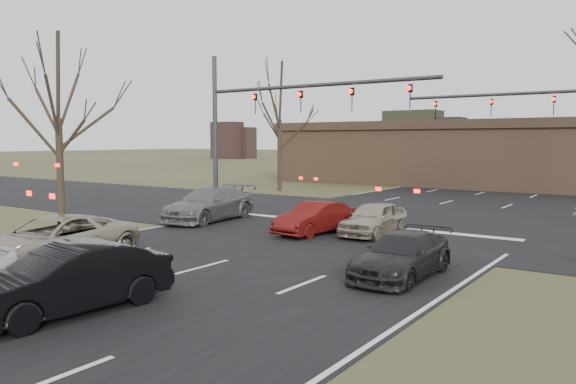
% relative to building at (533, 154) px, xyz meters
% --- Properties ---
extents(ground, '(360.00, 360.00, 0.00)m').
position_rel_building_xyz_m(ground, '(-2.00, -38.00, -2.67)').
color(ground, '#3F4324').
rests_on(ground, ground).
extents(road_main, '(14.00, 300.00, 0.02)m').
position_rel_building_xyz_m(road_main, '(-2.00, 22.00, -2.66)').
color(road_main, black).
rests_on(road_main, ground).
extents(road_cross, '(200.00, 14.00, 0.02)m').
position_rel_building_xyz_m(road_cross, '(-2.00, -23.00, -2.65)').
color(road_cross, black).
rests_on(road_cross, ground).
extents(building, '(42.40, 10.40, 5.30)m').
position_rel_building_xyz_m(building, '(0.00, 0.00, 0.00)').
color(building, brown).
rests_on(building, ground).
extents(mast_arm_near, '(12.12, 0.24, 8.00)m').
position_rel_building_xyz_m(mast_arm_near, '(-7.23, -25.00, 2.41)').
color(mast_arm_near, '#383A3D').
rests_on(mast_arm_near, ground).
extents(mast_arm_far, '(11.12, 0.24, 8.00)m').
position_rel_building_xyz_m(mast_arm_far, '(4.18, -15.00, 2.35)').
color(mast_arm_far, '#383A3D').
rests_on(mast_arm_far, ground).
extents(tree_left_near, '(5.10, 5.10, 8.50)m').
position_rel_building_xyz_m(tree_left_near, '(-13.50, -32.00, 3.90)').
color(tree_left_near, black).
rests_on(tree_left_near, ground).
extents(tree_left_far, '(5.70, 5.70, 9.50)m').
position_rel_building_xyz_m(tree_left_far, '(-15.00, -13.00, 4.68)').
color(tree_left_far, black).
rests_on(tree_left_far, ground).
extents(car_silver_suv, '(2.95, 5.43, 1.44)m').
position_rel_building_xyz_m(car_silver_suv, '(-6.00, -37.18, -1.94)').
color(car_silver_suv, '#A39684').
rests_on(car_silver_suv, ground).
extents(car_black_hatch, '(1.95, 4.61, 1.48)m').
position_rel_building_xyz_m(car_black_hatch, '(-1.33, -39.84, -1.92)').
color(car_black_hatch, black).
rests_on(car_black_hatch, ground).
extents(car_charcoal_sedan, '(1.69, 4.15, 1.21)m').
position_rel_building_xyz_m(car_charcoal_sedan, '(3.23, -32.72, -2.06)').
color(car_charcoal_sedan, black).
rests_on(car_charcoal_sedan, ground).
extents(car_grey_ahead, '(2.68, 5.51, 1.54)m').
position_rel_building_xyz_m(car_grey_ahead, '(-8.50, -27.69, -1.89)').
color(car_grey_ahead, slate).
rests_on(car_grey_ahead, ground).
extents(car_red_ahead, '(1.71, 3.97, 1.27)m').
position_rel_building_xyz_m(car_red_ahead, '(-2.50, -28.05, -2.03)').
color(car_red_ahead, '#5B0F0D').
rests_on(car_red_ahead, ground).
extents(car_silver_ahead, '(1.67, 3.95, 1.33)m').
position_rel_building_xyz_m(car_silver_ahead, '(-0.42, -27.00, -2.00)').
color(car_silver_ahead, '#AB9E8A').
rests_on(car_silver_ahead, ground).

